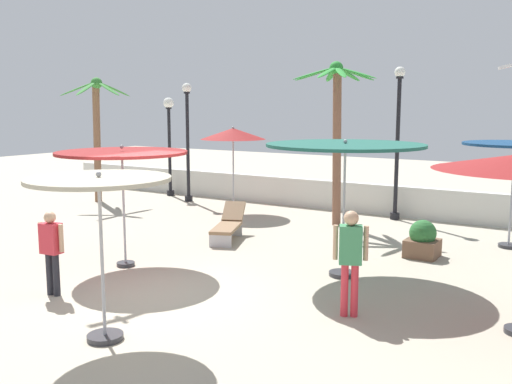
# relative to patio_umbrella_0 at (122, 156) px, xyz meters

# --- Properties ---
(ground_plane) EXTENTS (56.00, 56.00, 0.00)m
(ground_plane) POSITION_rel_patio_umbrella_0_xyz_m (1.66, -0.64, -2.34)
(ground_plane) COLOR #B2A893
(boundary_wall) EXTENTS (25.20, 0.30, 0.94)m
(boundary_wall) POSITION_rel_patio_umbrella_0_xyz_m (1.66, 8.55, -1.87)
(boundary_wall) COLOR silver
(boundary_wall) RESTS_ON ground_plane
(patio_umbrella_0) EXTENTS (2.71, 2.71, 2.58)m
(patio_umbrella_0) POSITION_rel_patio_umbrella_0_xyz_m (0.00, 0.00, 0.00)
(patio_umbrella_0) COLOR #333338
(patio_umbrella_0) RESTS_ON ground_plane
(patio_umbrella_2) EXTENTS (2.07, 2.07, 2.74)m
(patio_umbrella_2) POSITION_rel_patio_umbrella_0_xyz_m (-1.62, 6.40, 0.13)
(patio_umbrella_2) COLOR #333338
(patio_umbrella_2) RESTS_ON ground_plane
(patio_umbrella_3) EXTENTS (3.09, 3.09, 2.73)m
(patio_umbrella_3) POSITION_rel_patio_umbrella_0_xyz_m (4.20, 1.81, 0.17)
(patio_umbrella_3) COLOR #333338
(patio_umbrella_3) RESTS_ON ground_plane
(patio_umbrella_4) EXTENTS (2.02, 2.02, 2.47)m
(patio_umbrella_4) POSITION_rel_patio_umbrella_0_xyz_m (2.57, -2.98, -0.20)
(patio_umbrella_4) COLOR #333338
(patio_umbrella_4) RESTS_ON ground_plane
(palm_tree_0) EXTENTS (2.45, 2.44, 4.60)m
(palm_tree_0) POSITION_rel_patio_umbrella_0_xyz_m (1.96, 6.31, 0.72)
(palm_tree_0) COLOR brown
(palm_tree_0) RESTS_ON ground_plane
(palm_tree_2) EXTENTS (2.24, 2.43, 4.36)m
(palm_tree_2) POSITION_rel_patio_umbrella_0_xyz_m (-6.79, 5.51, 0.44)
(palm_tree_2) COLOR brown
(palm_tree_2) RESTS_ON ground_plane
(lamp_post_0) EXTENTS (0.39, 0.39, 3.69)m
(lamp_post_0) POSITION_rel_patio_umbrella_0_xyz_m (-5.62, 7.96, 0.04)
(lamp_post_0) COLOR black
(lamp_post_0) RESTS_ON ground_plane
(lamp_post_1) EXTENTS (0.32, 0.32, 4.51)m
(lamp_post_1) POSITION_rel_patio_umbrella_0_xyz_m (3.16, 8.01, 0.17)
(lamp_post_1) COLOR black
(lamp_post_1) RESTS_ON ground_plane
(lamp_post_3) EXTENTS (0.33, 0.33, 4.17)m
(lamp_post_3) POSITION_rel_patio_umbrella_0_xyz_m (-4.18, 7.29, 0.07)
(lamp_post_3) COLOR black
(lamp_post_3) RESTS_ON ground_plane
(lounge_chair_0) EXTENTS (1.23, 1.95, 0.84)m
(lounge_chair_0) POSITION_rel_patio_umbrella_0_xyz_m (0.42, 3.21, -1.95)
(lounge_chair_0) COLOR #B7B7BC
(lounge_chair_0) RESTS_ON ground_plane
(guest_0) EXTENTS (0.56, 0.28, 1.53)m
(guest_0) POSITION_rel_patio_umbrella_0_xyz_m (0.29, -2.07, -1.42)
(guest_0) COLOR #26262D
(guest_0) RESTS_ON ground_plane
(guest_1) EXTENTS (0.52, 0.37, 1.74)m
(guest_1) POSITION_rel_patio_umbrella_0_xyz_m (5.20, -0.20, -1.28)
(guest_1) COLOR #D8333F
(guest_1) RESTS_ON ground_plane
(planter) EXTENTS (0.70, 0.70, 0.85)m
(planter) POSITION_rel_patio_umbrella_0_xyz_m (5.13, 4.12, -1.96)
(planter) COLOR brown
(planter) RESTS_ON ground_plane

